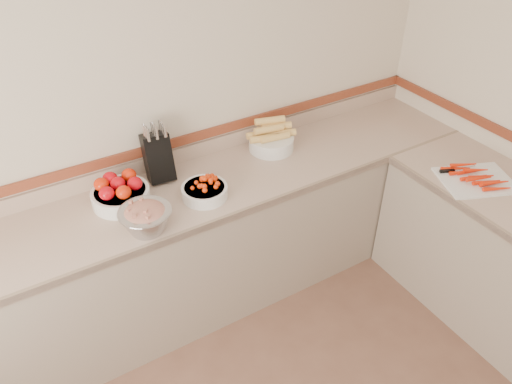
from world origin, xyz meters
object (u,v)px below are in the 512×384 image
rhubarb_bowl (146,218)px  cutting_board (476,178)px  corn_bowl (271,139)px  knife_block (158,156)px  tomato_bowl (120,193)px  cherry_tomato_bowl (205,190)px

rhubarb_bowl → cutting_board: bearing=-17.5°
corn_bowl → cutting_board: 1.27m
knife_block → rhubarb_bowl: bearing=-120.2°
corn_bowl → rhubarb_bowl: 1.06m
tomato_bowl → cherry_tomato_bowl: bearing=-24.3°
tomato_bowl → cutting_board: size_ratio=0.64×
corn_bowl → rhubarb_bowl: corn_bowl is taller
cutting_board → tomato_bowl: bearing=154.8°
tomato_bowl → corn_bowl: bearing=3.3°
corn_bowl → rhubarb_bowl: (-1.00, -0.36, 0.01)m
cherry_tomato_bowl → rhubarb_bowl: bearing=-164.3°
knife_block → corn_bowl: bearing=-4.7°
cherry_tomato_bowl → cutting_board: size_ratio=0.52×
knife_block → cutting_board: size_ratio=0.73×
cherry_tomato_bowl → corn_bowl: 0.66m
tomato_bowl → rhubarb_bowl: bearing=-83.0°
knife_block → cutting_board: (1.60, -1.01, -0.13)m
tomato_bowl → corn_bowl: (1.03, 0.06, 0.00)m
knife_block → cherry_tomato_bowl: bearing=-65.4°
cherry_tomato_bowl → corn_bowl: corn_bowl is taller
cutting_board → rhubarb_bowl: bearing=162.5°
cutting_board → corn_bowl: bearing=132.0°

